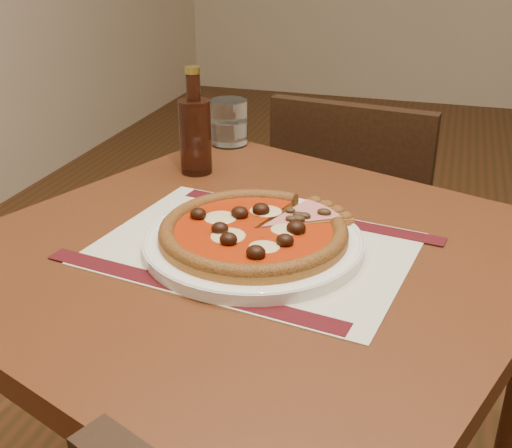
% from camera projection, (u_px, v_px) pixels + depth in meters
% --- Properties ---
extents(table, '(1.03, 1.03, 0.75)m').
position_uv_depth(table, '(252.00, 304.00, 1.01)').
color(table, '#5F2F16').
rests_on(table, ground).
extents(chair_far, '(0.44, 0.44, 0.82)m').
position_uv_depth(chair_far, '(355.00, 229.00, 1.67)').
color(chair_far, black).
rests_on(chair_far, ground).
extents(placemat, '(0.50, 0.39, 0.00)m').
position_uv_depth(placemat, '(254.00, 248.00, 0.97)').
color(placemat, beige).
rests_on(placemat, table).
extents(plate, '(0.33, 0.33, 0.02)m').
position_uv_depth(plate, '(254.00, 242.00, 0.96)').
color(plate, white).
rests_on(plate, placemat).
extents(pizza, '(0.28, 0.28, 0.04)m').
position_uv_depth(pizza, '(253.00, 231.00, 0.95)').
color(pizza, '#A56B28').
rests_on(pizza, plate).
extents(ham_slice, '(0.13, 0.14, 0.02)m').
position_uv_depth(ham_slice, '(312.00, 217.00, 1.00)').
color(ham_slice, '#A56B28').
rests_on(ham_slice, plate).
extents(water_glass, '(0.10, 0.10, 0.10)m').
position_uv_depth(water_glass, '(229.00, 122.00, 1.40)').
color(water_glass, white).
rests_on(water_glass, table).
extents(bottle, '(0.06, 0.06, 0.21)m').
position_uv_depth(bottle, '(195.00, 133.00, 1.23)').
color(bottle, '#36170D').
rests_on(bottle, table).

